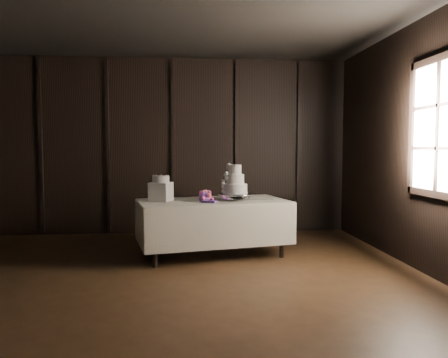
# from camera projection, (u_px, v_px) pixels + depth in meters

# --- Properties ---
(room) EXTENTS (6.08, 7.08, 3.08)m
(room) POSITION_uv_depth(u_px,v_px,m) (161.00, 145.00, 4.02)
(room) COLOR black
(room) RESTS_ON ground
(window) EXTENTS (0.06, 1.16, 1.56)m
(window) POSITION_uv_depth(u_px,v_px,m) (438.00, 127.00, 4.76)
(window) COLOR black
(window) RESTS_ON room
(display_table) EXTENTS (2.16, 1.44, 0.76)m
(display_table) POSITION_uv_depth(u_px,v_px,m) (213.00, 225.00, 5.95)
(display_table) COLOR beige
(display_table) RESTS_ON ground
(cake_stand) EXTENTS (0.50, 0.50, 0.09)m
(cake_stand) POSITION_uv_depth(u_px,v_px,m) (235.00, 197.00, 5.96)
(cake_stand) COLOR silver
(cake_stand) RESTS_ON display_table
(wedding_cake) EXTENTS (0.37, 0.33, 0.39)m
(wedding_cake) POSITION_uv_depth(u_px,v_px,m) (233.00, 182.00, 5.93)
(wedding_cake) COLOR white
(wedding_cake) RESTS_ON cake_stand
(bouquet) EXTENTS (0.43, 0.48, 0.19)m
(bouquet) POSITION_uv_depth(u_px,v_px,m) (205.00, 197.00, 5.79)
(bouquet) COLOR #BA4374
(bouquet) RESTS_ON display_table
(box_pedestal) EXTENTS (0.33, 0.33, 0.25)m
(box_pedestal) POSITION_uv_depth(u_px,v_px,m) (161.00, 192.00, 5.85)
(box_pedestal) COLOR white
(box_pedestal) RESTS_ON display_table
(small_cake) EXTENTS (0.28, 0.28, 0.09)m
(small_cake) POSITION_uv_depth(u_px,v_px,m) (161.00, 179.00, 5.83)
(small_cake) COLOR white
(small_cake) RESTS_ON box_pedestal
(cake_knife) EXTENTS (0.36, 0.13, 0.01)m
(cake_knife) POSITION_uv_depth(u_px,v_px,m) (256.00, 199.00, 5.98)
(cake_knife) COLOR silver
(cake_knife) RESTS_ON display_table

